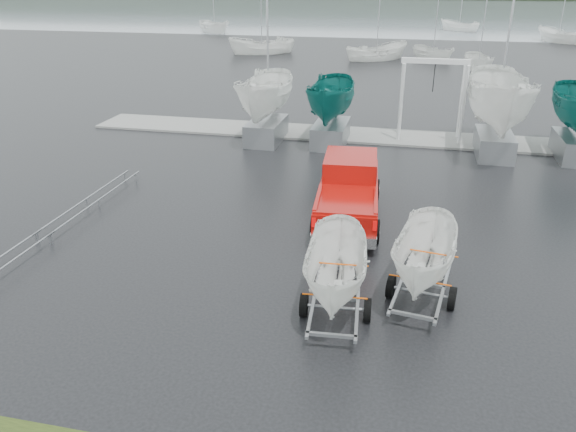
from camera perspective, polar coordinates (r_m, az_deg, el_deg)
The scene contains 18 objects.
ground_plane at distance 18.18m, azimuth 4.27°, elevation -2.80°, with size 120.00×120.00×0.00m, color black.
lake at distance 116.43m, azimuth 12.13°, elevation 19.24°, with size 300.00×300.00×0.00m, color gray.
dock at distance 30.30m, azimuth 8.01°, elevation 8.09°, with size 30.00×3.00×0.12m, color gray.
pickup_truck at distance 20.03m, azimuth 6.21°, elevation 2.92°, with size 2.54×6.08×1.98m.
trailer_hitched at distance 13.47m, azimuth 5.21°, elevation -0.79°, with size 1.82×3.68×4.65m.
trailer_parked at distance 14.53m, azimuth 14.28°, elevation 0.27°, with size 1.85×3.74×4.59m.
boat_hoist at distance 29.64m, azimuth 14.50°, elevation 12.44°, with size 3.30×2.18×4.12m.
keelboat_0 at distance 28.40m, azimuth -2.30°, elevation 14.81°, with size 2.34×3.20×10.51m.
keelboat_1 at distance 27.99m, azimuth 4.55°, elevation 14.04°, with size 2.18×3.20×6.89m.
keelboat_2 at distance 27.64m, azimuth 21.36°, elevation 14.74°, with size 2.84×3.20×11.02m.
mast_rack_0 at distance 21.88m, azimuth -19.26°, elevation 1.60°, with size 0.56×6.50×0.06m.
moored_boat_0 at distance 61.54m, azimuth -2.66°, elevation 16.14°, with size 3.60×3.57×11.53m.
moored_boat_1 at distance 57.79m, azimuth 8.95°, elevation 15.40°, with size 3.65×3.63×11.41m.
moored_boat_2 at distance 58.91m, azimuth 14.47°, elevation 15.11°, with size 3.05×3.06×10.87m.
moored_boat_3 at distance 79.00m, azimuth 25.69°, elevation 15.63°, with size 3.62×3.65×11.48m.
moored_boat_4 at distance 84.10m, azimuth -7.45°, elevation 18.01°, with size 3.83×3.83×11.55m.
moored_boat_5 at distance 88.90m, azimuth 16.96°, elevation 17.54°, with size 3.32×3.31×11.12m.
moored_boat_6 at distance 54.35m, azimuth 18.72°, elevation 13.96°, with size 2.39×2.44×10.87m.
Camera 1 is at (2.21, -16.13, 8.10)m, focal length 35.00 mm.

